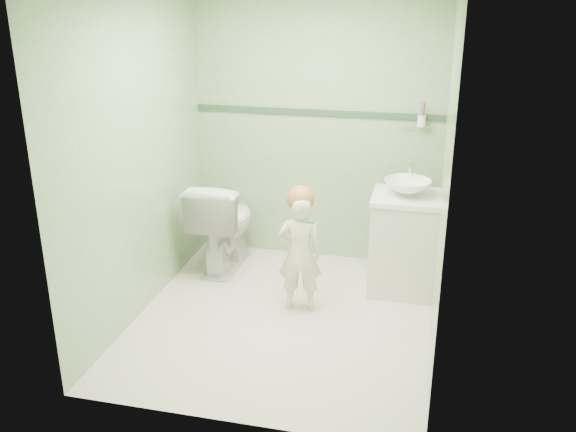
# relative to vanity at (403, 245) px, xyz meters

# --- Properties ---
(ground) EXTENTS (2.50, 2.50, 0.00)m
(ground) POSITION_rel_vanity_xyz_m (-0.84, -0.70, -0.40)
(ground) COLOR silver
(ground) RESTS_ON ground
(room_shell) EXTENTS (2.50, 2.54, 2.40)m
(room_shell) POSITION_rel_vanity_xyz_m (-0.84, -0.70, 0.80)
(room_shell) COLOR #83AF7C
(room_shell) RESTS_ON ground
(trim_stripe) EXTENTS (2.20, 0.02, 0.05)m
(trim_stripe) POSITION_rel_vanity_xyz_m (-0.84, 0.54, 0.95)
(trim_stripe) COLOR #2B4A34
(trim_stripe) RESTS_ON room_shell
(vanity) EXTENTS (0.52, 0.50, 0.80)m
(vanity) POSITION_rel_vanity_xyz_m (0.00, 0.00, 0.00)
(vanity) COLOR silver
(vanity) RESTS_ON ground
(counter) EXTENTS (0.54, 0.52, 0.04)m
(counter) POSITION_rel_vanity_xyz_m (0.00, 0.00, 0.41)
(counter) COLOR white
(counter) RESTS_ON vanity
(basin) EXTENTS (0.37, 0.37, 0.13)m
(basin) POSITION_rel_vanity_xyz_m (0.00, 0.00, 0.49)
(basin) COLOR white
(basin) RESTS_ON counter
(faucet) EXTENTS (0.03, 0.13, 0.18)m
(faucet) POSITION_rel_vanity_xyz_m (0.00, 0.19, 0.57)
(faucet) COLOR silver
(faucet) RESTS_ON counter
(cup_holder) EXTENTS (0.26, 0.07, 0.21)m
(cup_holder) POSITION_rel_vanity_xyz_m (0.05, 0.48, 0.93)
(cup_holder) COLOR silver
(cup_holder) RESTS_ON room_shell
(toilet) EXTENTS (0.47, 0.81, 0.82)m
(toilet) POSITION_rel_vanity_xyz_m (-1.58, 0.10, 0.01)
(toilet) COLOR white
(toilet) RESTS_ON ground
(toddler) EXTENTS (0.37, 0.27, 0.93)m
(toddler) POSITION_rel_vanity_xyz_m (-0.76, -0.52, 0.07)
(toddler) COLOR white
(toddler) RESTS_ON ground
(hair_cap) EXTENTS (0.21, 0.21, 0.21)m
(hair_cap) POSITION_rel_vanity_xyz_m (-0.76, -0.49, 0.50)
(hair_cap) COLOR #A9693B
(hair_cap) RESTS_ON toddler
(teal_toothbrush) EXTENTS (0.11, 0.14, 0.08)m
(teal_toothbrush) POSITION_rel_vanity_xyz_m (-0.66, -0.63, 0.38)
(teal_toothbrush) COLOR #0E7D77
(teal_toothbrush) RESTS_ON toddler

